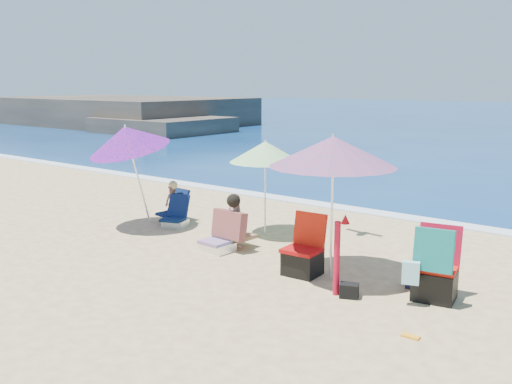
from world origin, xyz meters
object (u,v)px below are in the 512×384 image
Objects in this scene: umbrella_blue at (127,138)px; camp_chair_left at (303,257)px; chair_rainbow at (219,241)px; camp_chair_right at (434,273)px; umbrella_turquoise at (333,152)px; chair_navy at (176,218)px; umbrella_striped at (265,152)px; furled_umbrella at (338,251)px; person_center at (233,222)px; person_left at (173,203)px.

camp_chair_left is at bearing -3.14° from umbrella_blue.
camp_chair_right reaches higher than chair_rainbow.
umbrella_turquoise reaches higher than chair_navy.
camp_chair_right is (3.94, -1.33, -1.26)m from umbrella_striped.
furled_umbrella is at bearing -26.67° from camp_chair_left.
umbrella_turquoise is 3.14× the size of chair_rainbow.
furled_umbrella is (2.80, -1.99, -1.00)m from umbrella_striped.
person_center is (-2.18, 0.24, -1.46)m from umbrella_turquoise.
camp_chair_right is (5.82, -0.69, 0.22)m from chair_navy.
chair_navy is (-1.88, -0.64, -1.48)m from umbrella_striped.
umbrella_turquoise is at bearing -0.70° from umbrella_blue.
camp_chair_right is (1.64, 0.04, -1.57)m from umbrella_turquoise.
chair_navy is 0.66× the size of camp_chair_right.
furled_umbrella is 5.28m from person_left.
umbrella_striped is at bearing 141.17° from camp_chair_left.
furled_umbrella is 1.15× the size of person_center.
camp_chair_left is at bearing -13.39° from person_center.
umbrella_turquoise is 2.88m from chair_rainbow.
umbrella_turquoise is at bearing -6.37° from person_center.
camp_chair_left is 4.32m from person_left.
umbrella_blue is at bearing 172.71° from furled_umbrella.
person_left is (-4.15, 1.18, 0.12)m from camp_chair_left.
camp_chair_left is at bearing -153.69° from umbrella_turquoise.
umbrella_turquoise is at bearing -12.33° from person_left.
person_center is at bearing 173.63° from umbrella_turquoise.
person_center is (-3.81, 0.21, 0.11)m from camp_chair_right.
camp_chair_right is at bearing 1.30° from umbrella_turquoise.
person_left is at bearing -170.25° from umbrella_striped.
camp_chair_right is at bearing 1.14° from chair_rainbow.
chair_navy is 3.92m from camp_chair_left.
camp_chair_right is at bearing 30.03° from furled_umbrella.
chair_navy is at bearing 158.15° from chair_rainbow.
umbrella_striped is at bearing 144.58° from furled_umbrella.
chair_navy is at bearing 46.01° from umbrella_blue.
chair_rainbow is at bearing -178.97° from umbrella_turquoise.
person_left is at bearing 171.21° from camp_chair_right.
umbrella_striped is 2.83m from camp_chair_left.
person_left is at bearing 162.20° from furled_umbrella.
umbrella_turquoise reaches higher than person_left.
furled_umbrella reaches higher than camp_chair_right.
umbrella_turquoise reaches higher than camp_chair_right.
person_left is at bearing 155.47° from chair_rainbow.
camp_chair_right is at bearing -8.79° from person_left.
camp_chair_left is at bearing -4.38° from chair_rainbow.
umbrella_turquoise is 2.17× the size of person_center.
umbrella_striped is 1.62m from person_center.
camp_chair_right reaches higher than person_left.
umbrella_blue is 1.76m from person_left.
camp_chair_left is 2.03m from camp_chair_right.
furled_umbrella is 1.68× the size of chair_navy.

